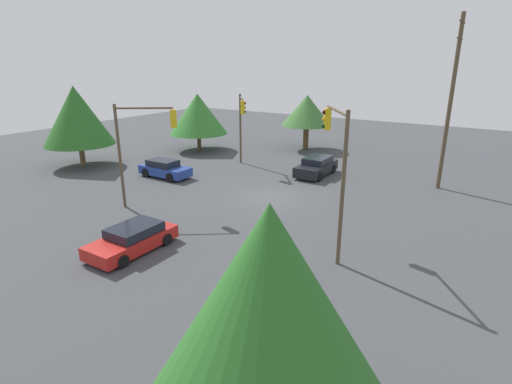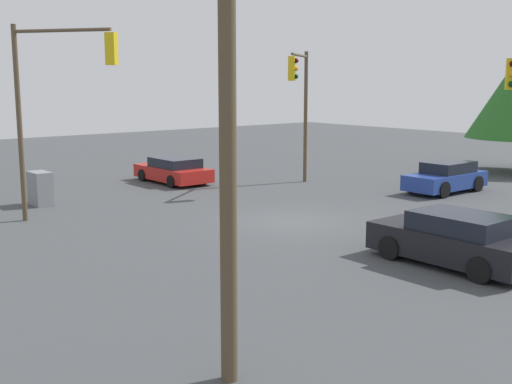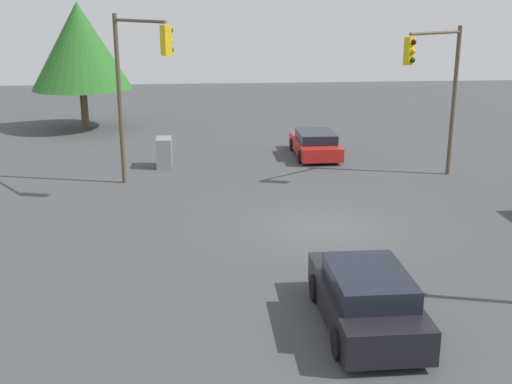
# 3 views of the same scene
# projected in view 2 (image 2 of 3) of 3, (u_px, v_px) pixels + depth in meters

# --- Properties ---
(ground_plane) EXTENTS (80.00, 80.00, 0.00)m
(ground_plane) POSITION_uv_depth(u_px,v_px,m) (292.00, 222.00, 22.87)
(ground_plane) COLOR #424447
(sedan_blue) EXTENTS (1.87, 4.20, 1.37)m
(sedan_blue) POSITION_uv_depth(u_px,v_px,m) (446.00, 177.00, 28.83)
(sedan_blue) COLOR #233D93
(sedan_blue) RESTS_ON ground_plane
(sedan_dark) EXTENTS (4.49, 2.05, 1.46)m
(sedan_dark) POSITION_uv_depth(u_px,v_px,m) (454.00, 240.00, 17.38)
(sedan_dark) COLOR black
(sedan_dark) RESTS_ON ground_plane
(sedan_red) EXTENTS (4.37, 2.06, 1.25)m
(sedan_red) POSITION_uv_depth(u_px,v_px,m) (173.00, 170.00, 31.56)
(sedan_red) COLOR red
(sedan_red) RESTS_ON ground_plane
(traffic_signal_cross) EXTENTS (2.29, 3.06, 6.36)m
(traffic_signal_cross) POSITION_uv_depth(u_px,v_px,m) (301.00, 94.00, 29.94)
(traffic_signal_cross) COLOR brown
(traffic_signal_cross) RESTS_ON ground_plane
(traffic_signal_aux) EXTENTS (3.32, 2.44, 6.87)m
(traffic_signal_aux) POSITION_uv_depth(u_px,v_px,m) (54.00, 89.00, 21.88)
(traffic_signal_aux) COLOR brown
(traffic_signal_aux) RESTS_ON ground_plane
(utility_pole_tall) EXTENTS (2.20, 0.28, 11.70)m
(utility_pole_tall) POSITION_uv_depth(u_px,v_px,m) (227.00, 0.00, 9.71)
(utility_pole_tall) COLOR brown
(utility_pole_tall) RESTS_ON ground_plane
(electrical_cabinet) EXTENTS (1.15, 0.68, 1.36)m
(electrical_cabinet) POSITION_uv_depth(u_px,v_px,m) (40.00, 188.00, 25.83)
(electrical_cabinet) COLOR gray
(electrical_cabinet) RESTS_ON ground_plane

